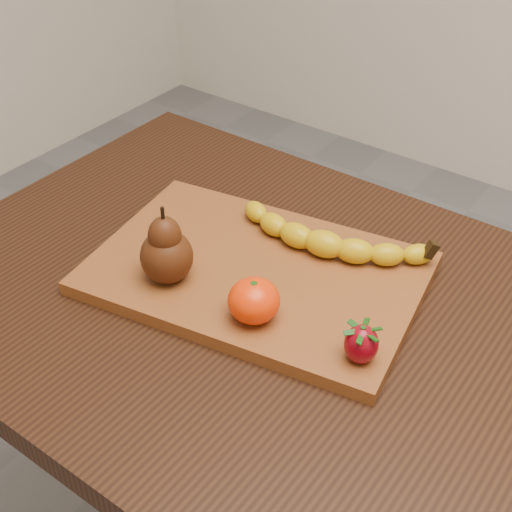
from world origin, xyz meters
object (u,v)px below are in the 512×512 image
Objects in this scene: table at (269,351)px; mandarin at (254,301)px; cutting_board at (256,273)px; pear at (166,244)px.

table is 0.16m from mandarin.
pear is (-0.08, -0.09, 0.07)m from cutting_board.
table is 0.12m from cutting_board.
table is 0.22m from pear.
mandarin is at bearing 1.38° from pear.
table is 8.91× the size of pear.
mandarin reaches higher than table.
pear is (-0.12, -0.06, 0.17)m from table.
mandarin is (0.02, -0.06, 0.15)m from table.
mandarin is at bearing -65.07° from cutting_board.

